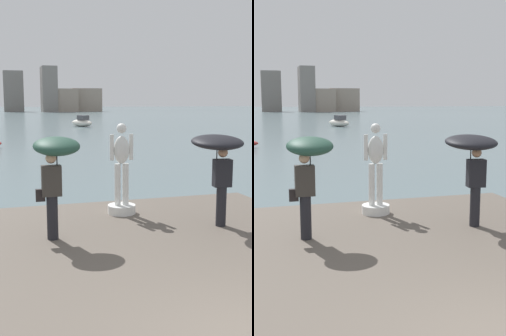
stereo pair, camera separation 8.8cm
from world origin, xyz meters
The scene contains 6 objects.
ground_plane centered at (0.00, 40.00, 0.00)m, with size 400.00×400.00×0.00m, color slate.
pier centered at (0.00, 2.36, 0.20)m, with size 7.90×10.71×0.40m, color #60564C.
statue_white_figure centered at (-0.05, 6.36, 1.23)m, with size 0.68×0.68×2.20m.
onlooker_left centered at (-1.83, 4.85, 1.98)m, with size 0.93×0.96×2.08m.
onlooker_right centered at (1.66, 4.76, 2.03)m, with size 1.28×1.30×2.04m.
boat_far centered at (7.14, 49.59, 0.53)m, with size 2.77×4.20×1.39m.
Camera 2 is at (-2.79, -3.58, 3.12)m, focal length 46.36 mm.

